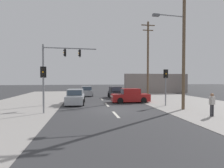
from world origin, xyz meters
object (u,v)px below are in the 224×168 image
at_px(pedestal_signal_left_kerb, 43,82).
at_px(sedan_receding_far, 75,97).
at_px(utility_pole_foreground_right, 183,41).
at_px(pedestal_signal_right_kerb, 166,81).
at_px(utility_pole_midground_right, 148,59).
at_px(sedan_oncoming_near, 130,96).
at_px(hatchback_kerbside_parked, 87,91).
at_px(hatchback_crossing_left, 116,93).
at_px(traffic_signal_mast, 57,64).
at_px(pedestrian_at_kerb, 212,103).

xyz_separation_m(pedestal_signal_left_kerb, sedan_receding_far, (2.15, 4.80, -1.71)).
bearing_deg(utility_pole_foreground_right, pedestal_signal_right_kerb, 99.57).
height_order(utility_pole_midground_right, sedan_oncoming_near, utility_pole_midground_right).
height_order(utility_pole_midground_right, pedestal_signal_left_kerb, utility_pole_midground_right).
distance_m(pedestal_signal_left_kerb, hatchback_kerbside_parked, 14.14).
xyz_separation_m(utility_pole_midground_right, sedan_oncoming_near, (-3.13, -2.83, -4.57)).
bearing_deg(utility_pole_midground_right, hatchback_crossing_left, 148.33).
xyz_separation_m(utility_pole_midground_right, hatchback_kerbside_parked, (-7.86, 5.66, -4.58)).
relative_size(pedestal_signal_right_kerb, sedan_oncoming_near, 0.84).
bearing_deg(pedestal_signal_right_kerb, pedestal_signal_left_kerb, -168.90).
bearing_deg(hatchback_crossing_left, pedestal_signal_left_kerb, -125.84).
distance_m(traffic_signal_mast, hatchback_kerbside_parked, 10.52).
bearing_deg(pedestal_signal_left_kerb, utility_pole_foreground_right, -0.52).
relative_size(hatchback_kerbside_parked, pedestrian_at_kerb, 2.26).
height_order(sedan_receding_far, sedan_oncoming_near, same).
bearing_deg(sedan_oncoming_near, pedestal_signal_left_kerb, -147.99).
relative_size(utility_pole_foreground_right, pedestrian_at_kerb, 6.73).
xyz_separation_m(pedestal_signal_right_kerb, pedestrian_at_kerb, (0.85, -5.22, -1.49)).
bearing_deg(pedestrian_at_kerb, pedestal_signal_right_kerb, 99.20).
xyz_separation_m(utility_pole_foreground_right, pedestrian_at_kerb, (0.47, -2.97, -4.94)).
relative_size(pedestal_signal_left_kerb, hatchback_crossing_left, 0.96).
distance_m(utility_pole_foreground_right, sedan_receding_far, 11.62).
height_order(pedestal_signal_left_kerb, hatchback_crossing_left, pedestal_signal_left_kerb).
bearing_deg(hatchback_kerbside_parked, traffic_signal_mast, -107.86).
bearing_deg(hatchback_crossing_left, hatchback_kerbside_parked, 140.67).
bearing_deg(utility_pole_midground_right, utility_pole_foreground_right, -89.89).
bearing_deg(utility_pole_midground_right, pedestrian_at_kerb, -87.50).
height_order(pedestal_signal_right_kerb, sedan_oncoming_near, pedestal_signal_right_kerb).
height_order(traffic_signal_mast, sedan_oncoming_near, traffic_signal_mast).
distance_m(hatchback_crossing_left, pedestrian_at_kerb, 14.08).
distance_m(utility_pole_foreground_right, pedestal_signal_left_kerb, 11.84).
bearing_deg(utility_pole_foreground_right, hatchback_kerbside_parked, 119.87).
bearing_deg(pedestal_signal_right_kerb, traffic_signal_mast, 169.30).
xyz_separation_m(sedan_receding_far, sedan_oncoming_near, (6.04, 0.32, 0.00)).
height_order(pedestal_signal_right_kerb, sedan_receding_far, pedestal_signal_right_kerb).
height_order(utility_pole_foreground_right, hatchback_crossing_left, utility_pole_foreground_right).
xyz_separation_m(pedestal_signal_left_kerb, hatchback_crossing_left, (7.46, 10.32, -1.71)).
height_order(utility_pole_foreground_right, pedestal_signal_right_kerb, utility_pole_foreground_right).
distance_m(pedestal_signal_right_kerb, sedan_receding_far, 9.35).
relative_size(utility_pole_foreground_right, sedan_receding_far, 2.55).
height_order(utility_pole_foreground_right, hatchback_kerbside_parked, utility_pole_foreground_right).
bearing_deg(hatchback_kerbside_parked, sedan_oncoming_near, -60.88).
relative_size(utility_pole_midground_right, hatchback_kerbside_parked, 2.73).
distance_m(utility_pole_foreground_right, utility_pole_midground_right, 8.07).
xyz_separation_m(hatchback_kerbside_parked, hatchback_crossing_left, (4.00, -3.28, 0.00)).
bearing_deg(pedestrian_at_kerb, hatchback_crossing_left, 107.95).
bearing_deg(pedestal_signal_right_kerb, utility_pole_foreground_right, -80.43).
xyz_separation_m(traffic_signal_mast, hatchback_crossing_left, (7.05, 6.18, -3.44)).
height_order(traffic_signal_mast, sedan_receding_far, traffic_signal_mast).
bearing_deg(pedestrian_at_kerb, utility_pole_midground_right, 92.50).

